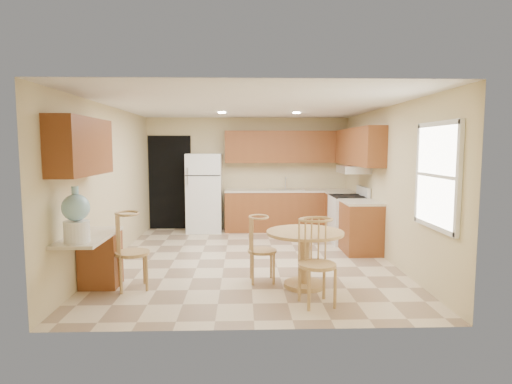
{
  "coord_description": "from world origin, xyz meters",
  "views": [
    {
      "loc": [
        -0.12,
        -6.91,
        1.84
      ],
      "look_at": [
        0.11,
        0.3,
        1.09
      ],
      "focal_mm": 30.0,
      "sensor_mm": 36.0,
      "label": 1
    }
  ],
  "objects_px": {
    "refrigerator": "(204,193)",
    "dining_table": "(305,251)",
    "water_crock": "(76,217)",
    "chair_desk": "(130,245)",
    "chair_table_b": "(319,256)",
    "stove": "(348,219)",
    "chair_table_a": "(262,244)"
  },
  "relations": [
    {
      "from": "chair_table_b",
      "to": "stove",
      "type": "bearing_deg",
      "value": -121.54
    },
    {
      "from": "chair_desk",
      "to": "water_crock",
      "type": "xyz_separation_m",
      "value": [
        -0.45,
        -0.55,
        0.45
      ]
    },
    {
      "from": "refrigerator",
      "to": "stove",
      "type": "distance_m",
      "value": 3.15
    },
    {
      "from": "chair_table_a",
      "to": "water_crock",
      "type": "height_order",
      "value": "water_crock"
    },
    {
      "from": "refrigerator",
      "to": "chair_desk",
      "type": "bearing_deg",
      "value": -98.69
    },
    {
      "from": "dining_table",
      "to": "chair_table_b",
      "type": "xyz_separation_m",
      "value": [
        0.05,
        -0.75,
        0.12
      ]
    },
    {
      "from": "refrigerator",
      "to": "chair_table_b",
      "type": "relative_size",
      "value": 1.69
    },
    {
      "from": "refrigerator",
      "to": "chair_table_b",
      "type": "bearing_deg",
      "value": -69.62
    },
    {
      "from": "stove",
      "to": "chair_table_b",
      "type": "xyz_separation_m",
      "value": [
        -1.18,
        -3.35,
        0.14
      ]
    },
    {
      "from": "chair_table_a",
      "to": "chair_desk",
      "type": "height_order",
      "value": "chair_desk"
    },
    {
      "from": "refrigerator",
      "to": "chair_desk",
      "type": "distance_m",
      "value": 3.98
    },
    {
      "from": "stove",
      "to": "chair_table_b",
      "type": "relative_size",
      "value": 1.08
    },
    {
      "from": "stove",
      "to": "chair_table_a",
      "type": "bearing_deg",
      "value": -126.01
    },
    {
      "from": "stove",
      "to": "chair_table_a",
      "type": "height_order",
      "value": "stove"
    },
    {
      "from": "dining_table",
      "to": "water_crock",
      "type": "xyz_separation_m",
      "value": [
        -2.7,
        -0.65,
        0.57
      ]
    },
    {
      "from": "chair_table_b",
      "to": "chair_desk",
      "type": "height_order",
      "value": "chair_table_b"
    },
    {
      "from": "chair_desk",
      "to": "water_crock",
      "type": "bearing_deg",
      "value": -57.17
    },
    {
      "from": "chair_table_a",
      "to": "chair_desk",
      "type": "bearing_deg",
      "value": -84.7
    },
    {
      "from": "chair_table_b",
      "to": "chair_desk",
      "type": "bearing_deg",
      "value": -28.0
    },
    {
      "from": "stove",
      "to": "dining_table",
      "type": "distance_m",
      "value": 2.88
    },
    {
      "from": "dining_table",
      "to": "chair_table_b",
      "type": "distance_m",
      "value": 0.76
    },
    {
      "from": "stove",
      "to": "water_crock",
      "type": "bearing_deg",
      "value": -140.32
    },
    {
      "from": "chair_table_a",
      "to": "water_crock",
      "type": "bearing_deg",
      "value": -72.7
    },
    {
      "from": "chair_table_a",
      "to": "refrigerator",
      "type": "bearing_deg",
      "value": -166.72
    },
    {
      "from": "refrigerator",
      "to": "chair_desk",
      "type": "xyz_separation_m",
      "value": [
        -0.6,
        -3.92,
        -0.24
      ]
    },
    {
      "from": "refrigerator",
      "to": "chair_table_b",
      "type": "distance_m",
      "value": 4.88
    },
    {
      "from": "refrigerator",
      "to": "dining_table",
      "type": "height_order",
      "value": "refrigerator"
    },
    {
      "from": "chair_desk",
      "to": "water_crock",
      "type": "relative_size",
      "value": 1.57
    },
    {
      "from": "dining_table",
      "to": "water_crock",
      "type": "height_order",
      "value": "water_crock"
    },
    {
      "from": "dining_table",
      "to": "chair_desk",
      "type": "distance_m",
      "value": 2.25
    },
    {
      "from": "water_crock",
      "to": "dining_table",
      "type": "bearing_deg",
      "value": 13.52
    },
    {
      "from": "water_crock",
      "to": "refrigerator",
      "type": "bearing_deg",
      "value": 76.8
    }
  ]
}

